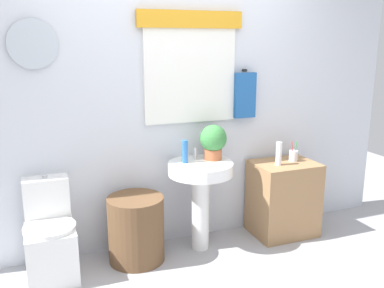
# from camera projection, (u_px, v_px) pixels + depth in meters

# --- Properties ---
(back_wall) EXTENTS (4.40, 0.18, 2.60)m
(back_wall) POSITION_uv_depth(u_px,v_px,m) (169.00, 96.00, 3.60)
(back_wall) COLOR silver
(back_wall) RESTS_ON ground_plane
(toilet) EXTENTS (0.38, 0.51, 0.76)m
(toilet) POSITION_uv_depth(u_px,v_px,m) (50.00, 239.00, 3.23)
(toilet) COLOR white
(toilet) RESTS_ON ground_plane
(laundry_hamper) EXTENTS (0.46, 0.46, 0.54)m
(laundry_hamper) POSITION_uv_depth(u_px,v_px,m) (136.00, 229.00, 3.44)
(laundry_hamper) COLOR brown
(laundry_hamper) RESTS_ON ground_plane
(pedestal_sink) EXTENTS (0.55, 0.55, 0.77)m
(pedestal_sink) POSITION_uv_depth(u_px,v_px,m) (200.00, 183.00, 3.56)
(pedestal_sink) COLOR white
(pedestal_sink) RESTS_ON ground_plane
(faucet) EXTENTS (0.03, 0.03, 0.10)m
(faucet) POSITION_uv_depth(u_px,v_px,m) (195.00, 154.00, 3.61)
(faucet) COLOR silver
(faucet) RESTS_ON pedestal_sink
(wooden_cabinet) EXTENTS (0.57, 0.44, 0.69)m
(wooden_cabinet) POSITION_uv_depth(u_px,v_px,m) (283.00, 198.00, 3.91)
(wooden_cabinet) COLOR #9E754C
(wooden_cabinet) RESTS_ON ground_plane
(soap_bottle) EXTENTS (0.05, 0.05, 0.19)m
(soap_bottle) POSITION_uv_depth(u_px,v_px,m) (185.00, 152.00, 3.50)
(soap_bottle) COLOR #2D6BB7
(soap_bottle) RESTS_ON pedestal_sink
(potted_plant) EXTENTS (0.23, 0.23, 0.30)m
(potted_plant) POSITION_uv_depth(u_px,v_px,m) (213.00, 141.00, 3.58)
(potted_plant) COLOR #AD5B38
(potted_plant) RESTS_ON pedestal_sink
(lotion_bottle) EXTENTS (0.05, 0.05, 0.21)m
(lotion_bottle) POSITION_uv_depth(u_px,v_px,m) (279.00, 154.00, 3.73)
(lotion_bottle) COLOR white
(lotion_bottle) RESTS_ON wooden_cabinet
(toothbrush_cup) EXTENTS (0.08, 0.08, 0.18)m
(toothbrush_cup) POSITION_uv_depth(u_px,v_px,m) (293.00, 156.00, 3.87)
(toothbrush_cup) COLOR silver
(toothbrush_cup) RESTS_ON wooden_cabinet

